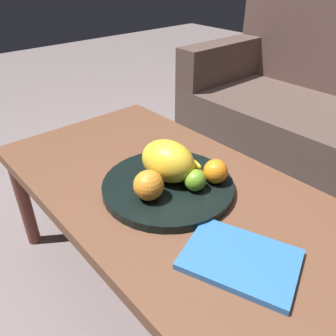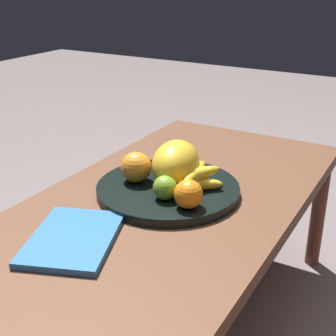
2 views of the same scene
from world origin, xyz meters
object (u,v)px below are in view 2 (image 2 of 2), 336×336
at_px(magazine, 73,238).
at_px(coffee_table, 168,213).
at_px(orange_left, 188,194).
at_px(banana_bunch, 195,179).
at_px(orange_front, 136,167).
at_px(apple_front, 165,188).
at_px(melon_large_front, 177,164).
at_px(fruit_bowl, 168,189).

bearing_deg(magazine, coffee_table, 144.81).
xyz_separation_m(coffee_table, orange_left, (0.06, 0.09, 0.11)).
bearing_deg(banana_bunch, orange_front, -79.00).
relative_size(coffee_table, banana_bunch, 7.41).
relative_size(apple_front, magazine, 0.25).
bearing_deg(melon_large_front, fruit_bowl, -48.09).
bearing_deg(magazine, orange_left, 123.10).
bearing_deg(melon_large_front, magazine, -13.31).
distance_m(melon_large_front, orange_front, 0.11).
bearing_deg(melon_large_front, banana_bunch, 85.18).
relative_size(orange_left, magazine, 0.29).
height_order(fruit_bowl, magazine, fruit_bowl).
bearing_deg(coffee_table, apple_front, 21.51).
relative_size(coffee_table, orange_left, 17.47).
relative_size(fruit_bowl, magazine, 1.54).
height_order(coffee_table, apple_front, apple_front).
height_order(orange_left, banana_bunch, orange_left).
relative_size(banana_bunch, magazine, 0.67).
height_order(melon_large_front, orange_front, melon_large_front).
bearing_deg(coffee_table, melon_large_front, 173.02).
distance_m(fruit_bowl, orange_left, 0.15).
bearing_deg(coffee_table, fruit_bowl, -147.09).
bearing_deg(magazine, melon_large_front, 145.61).
bearing_deg(banana_bunch, coffee_table, -61.74).
relative_size(orange_left, apple_front, 1.14).
bearing_deg(magazine, apple_front, 137.45).
bearing_deg(melon_large_front, apple_front, 10.16).
xyz_separation_m(fruit_bowl, orange_front, (0.02, -0.09, 0.05)).
bearing_deg(fruit_bowl, magazine, -10.79).
xyz_separation_m(fruit_bowl, melon_large_front, (-0.02, 0.02, 0.07)).
bearing_deg(coffee_table, orange_left, 54.99).
relative_size(melon_large_front, banana_bunch, 1.00).
bearing_deg(banana_bunch, fruit_bowl, -81.13).
height_order(coffee_table, orange_front, orange_front).
distance_m(apple_front, banana_bunch, 0.10).
bearing_deg(melon_large_front, orange_front, -70.97).
distance_m(orange_front, banana_bunch, 0.17).
xyz_separation_m(coffee_table, orange_front, (-0.00, -0.10, 0.11)).
xyz_separation_m(apple_front, banana_bunch, (-0.09, 0.04, -0.00)).
bearing_deg(apple_front, melon_large_front, -169.84).
distance_m(coffee_table, banana_bunch, 0.12).
bearing_deg(fruit_bowl, coffee_table, 32.91).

